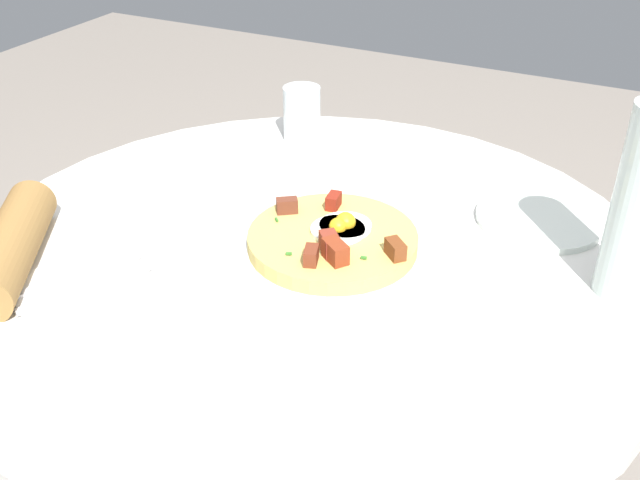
# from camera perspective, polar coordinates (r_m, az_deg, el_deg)

# --- Properties ---
(dining_table) EXTENTS (1.00, 1.00, 0.71)m
(dining_table) POSITION_cam_1_polar(r_m,az_deg,el_deg) (1.16, -0.88, -7.80)
(dining_table) COLOR silver
(dining_table) RESTS_ON ground_plane
(pizza_plate) EXTENTS (0.28, 0.28, 0.01)m
(pizza_plate) POSITION_cam_1_polar(r_m,az_deg,el_deg) (1.05, 0.96, -0.82)
(pizza_plate) COLOR white
(pizza_plate) RESTS_ON dining_table
(breakfast_pizza) EXTENTS (0.24, 0.24, 0.05)m
(breakfast_pizza) POSITION_cam_1_polar(r_m,az_deg,el_deg) (1.04, 1.03, 0.07)
(breakfast_pizza) COLOR tan
(breakfast_pizza) RESTS_ON pizza_plate
(bread_plate) EXTENTS (0.19, 0.19, 0.01)m
(bread_plate) POSITION_cam_1_polar(r_m,az_deg,el_deg) (1.17, 16.44, 1.57)
(bread_plate) COLOR silver
(bread_plate) RESTS_ON dining_table
(napkin) EXTENTS (0.20, 0.22, 0.00)m
(napkin) POSITION_cam_1_polar(r_m,az_deg,el_deg) (1.03, -17.80, -3.28)
(napkin) COLOR white
(napkin) RESTS_ON dining_table
(fork) EXTENTS (0.10, 0.16, 0.00)m
(fork) POSITION_cam_1_polar(r_m,az_deg,el_deg) (1.05, -18.17, -2.61)
(fork) COLOR silver
(fork) RESTS_ON napkin
(knife) EXTENTS (0.10, 0.16, 0.00)m
(knife) POSITION_cam_1_polar(r_m,az_deg,el_deg) (1.02, -17.50, -3.56)
(knife) COLOR silver
(knife) RESTS_ON napkin
(water_glass) EXTENTS (0.07, 0.07, 0.10)m
(water_glass) POSITION_cam_1_polar(r_m,az_deg,el_deg) (1.38, -1.40, 9.62)
(water_glass) COLOR silver
(water_glass) RESTS_ON dining_table
(salt_shaker) EXTENTS (0.03, 0.03, 0.06)m
(salt_shaker) POSITION_cam_1_polar(r_m,az_deg,el_deg) (1.20, -14.06, 3.73)
(salt_shaker) COLOR white
(salt_shaker) RESTS_ON dining_table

